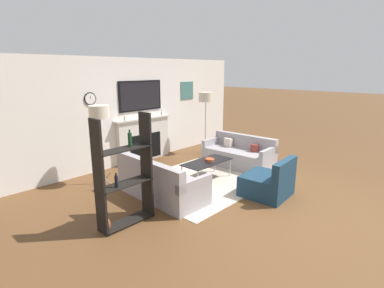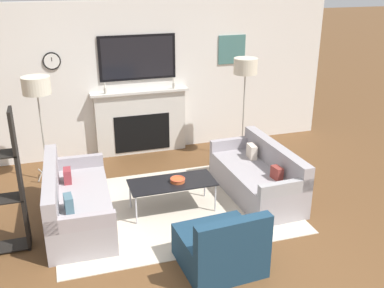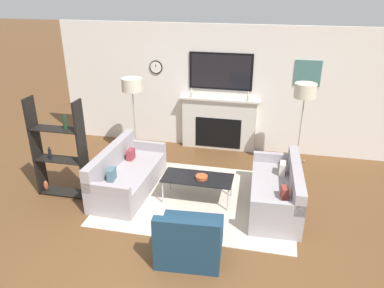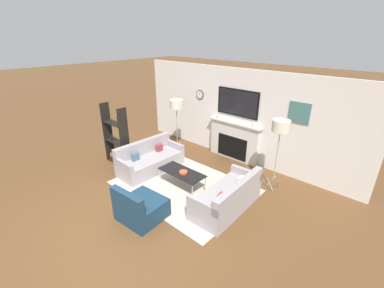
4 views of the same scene
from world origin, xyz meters
TOP-DOWN VIEW (x-y plane):
  - fireplace_wall at (0.00, 4.23)m, footprint 7.22×0.28m
  - area_rug at (0.00, 1.96)m, footprint 3.26×2.41m
  - couch_left at (-1.33, 1.96)m, footprint 0.86×1.87m
  - couch_right at (1.32, 1.96)m, footprint 0.85×1.79m
  - armchair at (0.17, 0.48)m, footprint 0.92×0.89m
  - coffee_table at (-0.02, 1.90)m, footprint 1.19×0.54m
  - decorative_bowl at (0.06, 1.88)m, footprint 0.21×0.21m
  - floor_lamp_left at (-1.68, 3.40)m, footprint 0.42×0.42m
  - floor_lamp_right at (1.68, 3.40)m, footprint 0.40×0.40m

SIDE VIEW (x-z plane):
  - area_rug at x=0.00m, z-range 0.00..0.01m
  - armchair at x=0.17m, z-range -0.14..0.65m
  - couch_left at x=-1.33m, z-range -0.12..0.69m
  - couch_right at x=1.32m, z-range -0.10..0.67m
  - coffee_table at x=-0.02m, z-range 0.19..0.63m
  - decorative_bowl at x=0.06m, z-range 0.44..0.50m
  - fireplace_wall at x=0.00m, z-range -0.13..2.57m
  - floor_lamp_left at x=-1.68m, z-range 0.69..2.40m
  - floor_lamp_right at x=1.68m, z-range 0.73..2.52m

